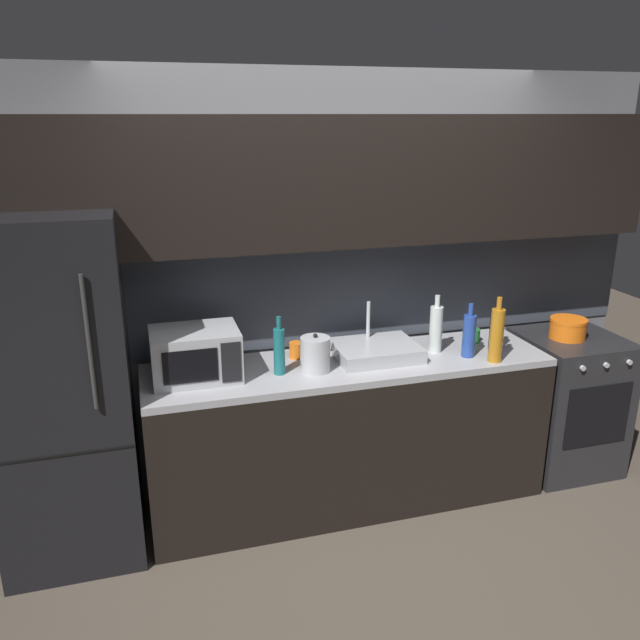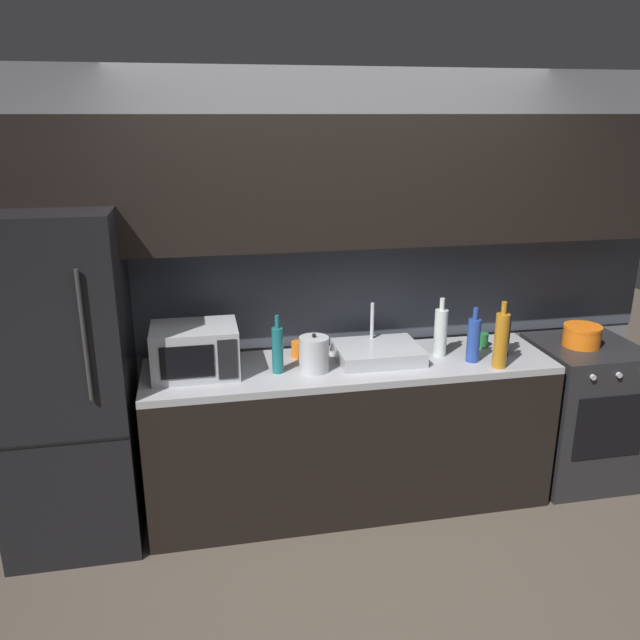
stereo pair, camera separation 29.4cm
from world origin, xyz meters
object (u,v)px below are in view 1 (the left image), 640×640
at_px(wine_bottle_clear, 436,328).
at_px(mug_green, 474,335).
at_px(mug_orange, 296,350).
at_px(cooking_pot, 568,328).
at_px(wine_bottle_blue, 469,335).
at_px(kettle, 315,354).
at_px(wine_bottle_teal, 279,351).
at_px(wine_bottle_amber, 497,335).
at_px(oven_range, 566,402).
at_px(refrigerator, 61,392).
at_px(microwave, 195,354).
at_px(wine_bottle_dark, 496,329).

distance_m(wine_bottle_clear, mug_green, 0.33).
relative_size(mug_orange, cooking_pot, 0.41).
bearing_deg(wine_bottle_blue, kettle, 177.71).
height_order(wine_bottle_clear, wine_bottle_teal, wine_bottle_clear).
bearing_deg(wine_bottle_amber, mug_orange, 160.74).
xyz_separation_m(oven_range, wine_bottle_teal, (-1.93, -0.05, 0.58)).
height_order(kettle, wine_bottle_clear, wine_bottle_clear).
distance_m(wine_bottle_amber, mug_orange, 1.14).
xyz_separation_m(refrigerator, microwave, (0.68, 0.02, 0.12)).
bearing_deg(kettle, microwave, 172.04).
height_order(wine_bottle_clear, mug_orange, wine_bottle_clear).
height_order(microwave, kettle, microwave).
xyz_separation_m(refrigerator, wine_bottle_blue, (2.23, -0.11, 0.12)).
bearing_deg(wine_bottle_dark, kettle, -178.99).
xyz_separation_m(oven_range, microwave, (-2.37, 0.02, 0.58)).
height_order(wine_bottle_dark, wine_bottle_blue, wine_bottle_blue).
relative_size(oven_range, wine_bottle_teal, 2.75).
bearing_deg(cooking_pot, wine_bottle_clear, 178.79).
distance_m(mug_green, cooking_pot, 0.61).
distance_m(wine_bottle_clear, mug_orange, 0.83).
bearing_deg(refrigerator, mug_green, 2.43).
relative_size(oven_range, wine_bottle_blue, 2.81).
height_order(refrigerator, wine_bottle_amber, refrigerator).
relative_size(microwave, mug_green, 5.36).
bearing_deg(cooking_pot, oven_range, -1.47).
xyz_separation_m(wine_bottle_blue, wine_bottle_teal, (-1.11, 0.05, 0.00)).
relative_size(mug_orange, mug_green, 1.08).
bearing_deg(wine_bottle_dark, oven_range, 4.73).
relative_size(wine_bottle_clear, wine_bottle_amber, 0.91).
height_order(refrigerator, mug_green, refrigerator).
bearing_deg(wine_bottle_amber, oven_range, 17.36).
relative_size(microwave, kettle, 2.11).
distance_m(wine_bottle_clear, wine_bottle_teal, 0.97).
xyz_separation_m(microwave, wine_bottle_clear, (1.40, 0.00, 0.01)).
height_order(oven_range, wine_bottle_blue, wine_bottle_blue).
relative_size(wine_bottle_teal, cooking_pot, 1.44).
xyz_separation_m(wine_bottle_blue, wine_bottle_clear, (-0.15, 0.13, 0.01)).
distance_m(refrigerator, mug_green, 2.39).
bearing_deg(wine_bottle_teal, kettle, -4.59).
bearing_deg(wine_bottle_dark, cooking_pot, 5.34).
xyz_separation_m(refrigerator, cooking_pot, (2.99, 0.00, 0.05)).
xyz_separation_m(oven_range, kettle, (-1.73, -0.07, 0.55)).
bearing_deg(mug_orange, microwave, -167.04).
distance_m(microwave, cooking_pot, 2.31).
relative_size(microwave, mug_orange, 4.96).
relative_size(wine_bottle_amber, mug_green, 4.44).
height_order(wine_bottle_dark, wine_bottle_clear, wine_bottle_clear).
height_order(oven_range, kettle, kettle).
relative_size(wine_bottle_blue, wine_bottle_amber, 0.84).
distance_m(refrigerator, oven_range, 3.08).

